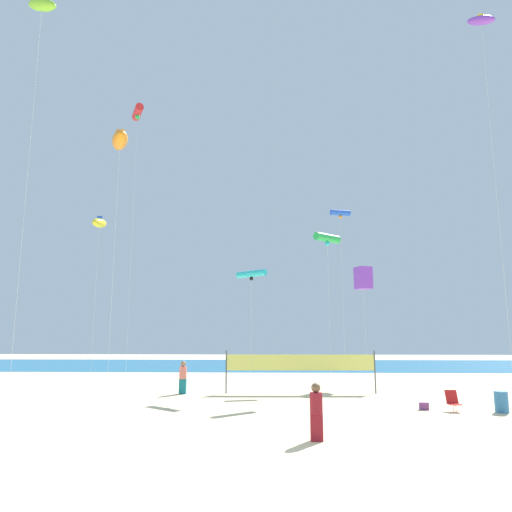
{
  "coord_description": "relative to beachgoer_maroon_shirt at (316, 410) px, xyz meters",
  "views": [
    {
      "loc": [
        1.08,
        -16.34,
        3.38
      ],
      "look_at": [
        0.32,
        6.0,
        7.15
      ],
      "focal_mm": 32.33,
      "sensor_mm": 36.0,
      "label": 1
    }
  ],
  "objects": [
    {
      "name": "folding_beach_chair",
      "position": [
        6.57,
        5.93,
        -0.5
      ],
      "size": [
        0.52,
        0.65,
        0.89
      ],
      "rotation": [
        0.0,
        0.0,
        -0.31
      ],
      "color": "red",
      "rests_on": "ground"
    },
    {
      "name": "kite_orange_inflatable",
      "position": [
        -9.73,
        8.21,
        12.92
      ],
      "size": [
        1.69,
        2.48,
        14.52
      ],
      "color": "silver",
      "rests_on": "ground"
    },
    {
      "name": "volleyball_net",
      "position": [
        0.22,
        11.85,
        0.68
      ],
      "size": [
        8.65,
        0.33,
        2.4
      ],
      "color": "#4C4C51",
      "rests_on": "ground"
    },
    {
      "name": "kite_cyan_tube",
      "position": [
        -2.62,
        11.73,
        5.91
      ],
      "size": [
        1.92,
        1.66,
        7.08
      ],
      "color": "silver",
      "rests_on": "ground"
    },
    {
      "name": "kite_violet_inflatable",
      "position": [
        9.4,
        6.15,
        18.17
      ],
      "size": [
        1.46,
        1.11,
        19.63
      ],
      "color": "silver",
      "rests_on": "ground"
    },
    {
      "name": "kite_green_tube",
      "position": [
        1.98,
        12.07,
        8.13
      ],
      "size": [
        1.79,
        1.64,
        9.36
      ],
      "color": "silver",
      "rests_on": "ground"
    },
    {
      "name": "beachgoer_maroon_shirt",
      "position": [
        0.0,
        0.0,
        0.0
      ],
      "size": [
        0.41,
        0.41,
        1.8
      ],
      "rotation": [
        0.0,
        0.0,
        1.72
      ],
      "color": "maroon",
      "rests_on": "ground"
    },
    {
      "name": "kite_red_tube",
      "position": [
        -12.17,
        18.96,
        20.04
      ],
      "size": [
        1.43,
        2.07,
        21.38
      ],
      "color": "silver",
      "rests_on": "ground"
    },
    {
      "name": "kite_violet_box",
      "position": [
        5.03,
        16.89,
        6.26
      ],
      "size": [
        1.24,
        1.24,
        8.0
      ],
      "color": "silver",
      "rests_on": "ground"
    },
    {
      "name": "ground_plane",
      "position": [
        -2.49,
        0.86,
        -0.96
      ],
      "size": [
        120.0,
        120.0,
        0.0
      ],
      "primitive_type": "plane",
      "color": "beige"
    },
    {
      "name": "kite_lime_inflatable",
      "position": [
        -13.09,
        5.25,
        18.99
      ],
      "size": [
        1.97,
        1.11,
        20.54
      ],
      "color": "silver",
      "rests_on": "ground"
    },
    {
      "name": "beachgoer_coral_shirt",
      "position": [
        -6.5,
        11.39,
        0.01
      ],
      "size": [
        0.42,
        0.42,
        1.83
      ],
      "rotation": [
        0.0,
        0.0,
        4.96
      ],
      "color": "#19727A",
      "rests_on": "ground"
    },
    {
      "name": "beach_handbag",
      "position": [
        5.4,
        6.27,
        -0.8
      ],
      "size": [
        0.4,
        0.2,
        0.32
      ],
      "primitive_type": "cube",
      "color": "#7A3872",
      "rests_on": "ground"
    },
    {
      "name": "trash_barrel",
      "position": [
        8.55,
        5.66,
        -0.52
      ],
      "size": [
        0.56,
        0.56,
        0.89
      ],
      "primitive_type": "cylinder",
      "color": "teal",
      "rests_on": "ground"
    },
    {
      "name": "kite_blue_tube",
      "position": [
        3.87,
        18.9,
        11.48
      ],
      "size": [
        1.6,
        0.78,
        12.72
      ],
      "color": "silver",
      "rests_on": "ground"
    },
    {
      "name": "kite_yellow_inflatable",
      "position": [
        -15.12,
        19.83,
        11.11
      ],
      "size": [
        0.85,
        2.24,
        12.66
      ],
      "color": "silver",
      "rests_on": "ground"
    },
    {
      "name": "ocean_band",
      "position": [
        -2.49,
        35.89,
        -0.96
      ],
      "size": [
        120.0,
        20.0,
        0.01
      ],
      "primitive_type": "cube",
      "color": "#1E6B99",
      "rests_on": "ground"
    }
  ]
}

